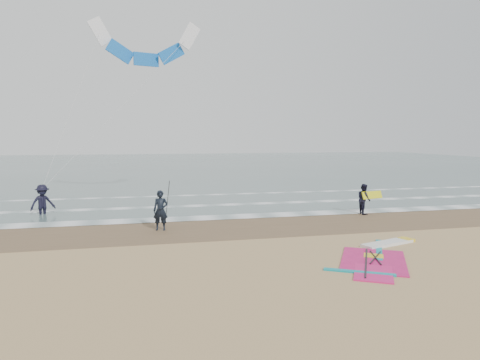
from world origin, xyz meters
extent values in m
plane|color=tan|center=(0.00, 0.00, 0.00)|extent=(120.00, 120.00, 0.00)
cube|color=#47605E|center=(0.00, 48.00, 0.01)|extent=(120.00, 80.00, 0.02)
cube|color=brown|center=(0.00, 6.00, 0.00)|extent=(120.00, 5.00, 0.01)
cube|color=white|center=(0.00, 8.20, 0.03)|extent=(120.00, 1.20, 0.02)
cube|color=white|center=(0.00, 12.00, 0.03)|extent=(120.00, 0.70, 0.02)
cube|color=white|center=(0.00, 16.50, 0.03)|extent=(120.00, 0.50, 0.01)
cube|color=white|center=(3.86, 1.57, 0.05)|extent=(2.32, 1.23, 0.11)
cube|color=yellow|center=(4.85, 1.89, 0.06)|extent=(0.55, 0.64, 0.12)
cube|color=#D51A6A|center=(2.23, -0.23, 0.02)|extent=(3.16, 3.49, 0.04)
cube|color=#D51A6A|center=(1.56, -1.40, 0.02)|extent=(1.75, 1.95, 0.04)
cube|color=#0C8C99|center=(3.14, 0.94, 0.02)|extent=(1.62, 2.60, 0.05)
cube|color=#0C8C99|center=(1.20, -1.22, 0.02)|extent=(1.90, 1.21, 0.05)
cube|color=yellow|center=(2.50, 0.22, 0.02)|extent=(0.82, 0.78, 0.05)
cylinder|color=black|center=(1.87, -0.41, 0.05)|extent=(1.67, 2.84, 0.05)
cylinder|color=black|center=(2.41, -0.05, 0.06)|extent=(1.11, 1.23, 0.04)
cylinder|color=black|center=(2.41, -0.05, 0.06)|extent=(0.54, 1.56, 0.04)
imported|color=black|center=(-4.29, 5.96, 0.87)|extent=(0.71, 0.54, 1.73)
imported|color=black|center=(6.18, 7.55, 0.79)|extent=(0.68, 0.83, 1.58)
imported|color=black|center=(-10.07, 11.04, 0.96)|extent=(1.43, 1.24, 1.92)
cylinder|color=black|center=(-3.99, 5.96, 1.27)|extent=(0.17, 0.86, 1.82)
cube|color=yellow|center=(6.58, 7.45, 1.00)|extent=(1.30, 0.51, 0.39)
cube|color=white|center=(-7.30, 15.00, 10.27)|extent=(1.44, 0.50, 1.75)
cube|color=blue|center=(-6.18, 15.00, 9.14)|extent=(1.71, 0.57, 1.47)
cube|color=blue|center=(-4.64, 15.00, 8.73)|extent=(1.53, 0.52, 0.80)
cube|color=blue|center=(-3.10, 15.00, 9.14)|extent=(1.71, 0.57, 1.47)
cube|color=white|center=(-1.98, 15.00, 10.27)|extent=(1.44, 0.50, 1.75)
cylinder|color=beige|center=(-8.68, 13.02, 5.79)|extent=(2.79, 3.98, 8.96)
cylinder|color=beige|center=(-6.02, 13.02, 5.79)|extent=(8.11, 3.97, 8.96)
camera|label=1|loc=(-4.99, -12.43, 4.02)|focal=32.00mm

